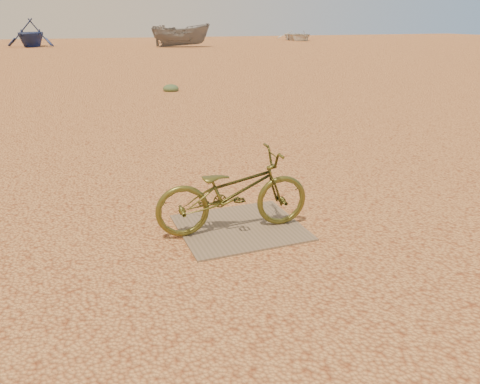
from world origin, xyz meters
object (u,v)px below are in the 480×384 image
object	(u,v)px
boat_far_left	(30,33)
boat_mid_right	(181,35)
plywood_board	(240,227)
bicycle	(233,192)
boat_far_right	(298,35)

from	to	relation	value
boat_far_left	boat_mid_right	size ratio (longest dim) A/B	0.90
plywood_board	bicycle	size ratio (longest dim) A/B	0.79
plywood_board	boat_mid_right	bearing A→B (deg)	76.86
boat_far_right	plywood_board	bearing A→B (deg)	-111.17
boat_mid_right	boat_far_right	size ratio (longest dim) A/B	0.95
plywood_board	boat_far_right	distance (m)	50.94
plywood_board	boat_mid_right	xyz separation A→B (m)	(8.56, 36.68, 0.95)
bicycle	boat_far_right	size ratio (longest dim) A/B	0.33
bicycle	boat_mid_right	xyz separation A→B (m)	(8.66, 36.72, 0.48)
plywood_board	bicycle	bearing A→B (deg)	-157.61
bicycle	plywood_board	bearing A→B (deg)	-63.46
boat_far_left	boat_mid_right	world-z (taller)	boat_far_left
bicycle	boat_far_right	world-z (taller)	boat_far_right
plywood_board	boat_far_left	world-z (taller)	boat_far_left
boat_far_left	boat_far_right	world-z (taller)	boat_far_left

